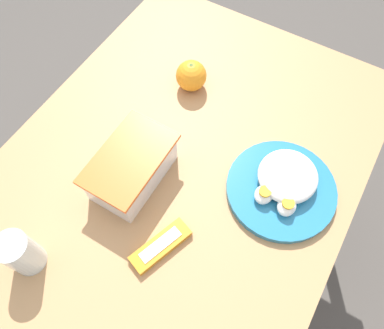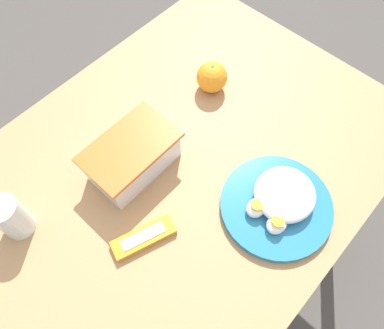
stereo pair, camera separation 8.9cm
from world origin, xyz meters
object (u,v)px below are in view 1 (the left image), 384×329
object	(u,v)px
rice_plate	(283,185)
drinking_glass	(21,253)
food_container	(132,169)
candy_bar	(161,246)
orange_fruit	(191,76)

from	to	relation	value
rice_plate	drinking_glass	size ratio (longest dim) A/B	2.27
food_container	candy_bar	size ratio (longest dim) A/B	1.46
food_container	candy_bar	bearing A→B (deg)	-127.04
candy_bar	drinking_glass	bearing A→B (deg)	126.45
drinking_glass	food_container	bearing A→B (deg)	-15.65
food_container	drinking_glass	distance (m)	0.29
orange_fruit	candy_bar	size ratio (longest dim) A/B	0.55
food_container	drinking_glass	xyz separation A→B (m)	(-0.28, 0.08, 0.01)
rice_plate	orange_fruit	bearing A→B (deg)	64.88
orange_fruit	candy_bar	xyz separation A→B (m)	(-0.43, -0.17, -0.03)
candy_bar	drinking_glass	xyz separation A→B (m)	(-0.17, 0.23, 0.05)
food_container	candy_bar	distance (m)	0.19
food_container	rice_plate	xyz separation A→B (m)	(0.15, -0.32, -0.02)
rice_plate	food_container	bearing A→B (deg)	115.60
rice_plate	drinking_glass	distance (m)	0.59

